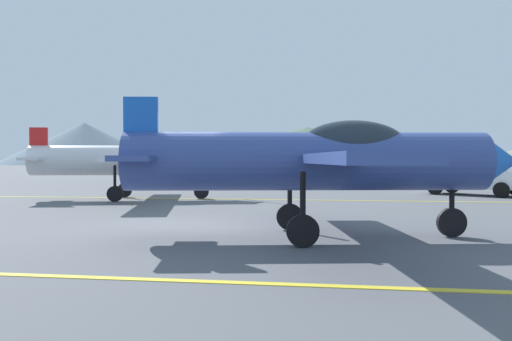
{
  "coord_description": "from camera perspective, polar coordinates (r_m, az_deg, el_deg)",
  "views": [
    {
      "loc": [
        3.65,
        -11.53,
        1.57
      ],
      "look_at": [
        0.98,
        6.0,
        1.2
      ],
      "focal_mm": 37.21,
      "sensor_mm": 36.0,
      "label": 1
    }
  ],
  "objects": [
    {
      "name": "ground_plane",
      "position": [
        12.2,
        -8.87,
        -6.22
      ],
      "size": [
        400.0,
        400.0,
        0.0
      ],
      "primitive_type": "plane",
      "color": "#54565B"
    },
    {
      "name": "car_sedan",
      "position": [
        25.18,
        22.42,
        -0.55
      ],
      "size": [
        4.56,
        3.93,
        1.62
      ],
      "color": "white",
      "rests_on": "ground_plane"
    },
    {
      "name": "airplane_mid",
      "position": [
        21.34,
        -13.04,
        1.19
      ],
      "size": [
        8.2,
        9.31,
        2.8
      ],
      "color": "silver",
      "rests_on": "ground_plane"
    },
    {
      "name": "apron_line_far",
      "position": [
        20.81,
        -1.47,
        -3.12
      ],
      "size": [
        80.0,
        0.16,
        0.01
      ],
      "primitive_type": "cube",
      "color": "yellow",
      "rests_on": "ground_plane"
    },
    {
      "name": "hill_centerleft",
      "position": [
        123.44,
        5.5,
        2.57
      ],
      "size": [
        73.35,
        73.35,
        9.06
      ],
      "primitive_type": "cone",
      "color": "#4C6651",
      "rests_on": "ground_plane"
    },
    {
      "name": "hill_left",
      "position": [
        172.27,
        -17.95,
        2.77
      ],
      "size": [
        52.1,
        52.1,
        12.92
      ],
      "primitive_type": "cone",
      "color": "slate",
      "rests_on": "ground_plane"
    },
    {
      "name": "airplane_near",
      "position": [
        10.68,
        7.08,
        1.23
      ],
      "size": [
        8.2,
        9.36,
        2.8
      ],
      "color": "#33478C",
      "rests_on": "ground_plane"
    },
    {
      "name": "apron_line_near",
      "position": [
        7.69,
        -20.24,
        -10.64
      ],
      "size": [
        80.0,
        0.16,
        0.01
      ],
      "primitive_type": "cube",
      "color": "yellow",
      "rests_on": "ground_plane"
    }
  ]
}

